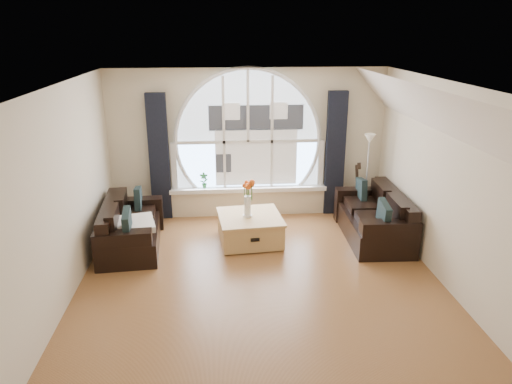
# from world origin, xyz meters

# --- Properties ---
(ground) EXTENTS (5.00, 5.50, 0.01)m
(ground) POSITION_xyz_m (0.00, 0.00, 0.00)
(ground) COLOR brown
(ground) RESTS_ON ground
(ceiling) EXTENTS (5.00, 5.50, 0.01)m
(ceiling) POSITION_xyz_m (0.00, 0.00, 2.70)
(ceiling) COLOR silver
(ceiling) RESTS_ON ground
(wall_back) EXTENTS (5.00, 0.01, 2.70)m
(wall_back) POSITION_xyz_m (0.00, 2.75, 1.35)
(wall_back) COLOR beige
(wall_back) RESTS_ON ground
(wall_front) EXTENTS (5.00, 0.01, 2.70)m
(wall_front) POSITION_xyz_m (0.00, -2.75, 1.35)
(wall_front) COLOR beige
(wall_front) RESTS_ON ground
(wall_left) EXTENTS (0.01, 5.50, 2.70)m
(wall_left) POSITION_xyz_m (-2.50, 0.00, 1.35)
(wall_left) COLOR beige
(wall_left) RESTS_ON ground
(wall_right) EXTENTS (0.01, 5.50, 2.70)m
(wall_right) POSITION_xyz_m (2.50, 0.00, 1.35)
(wall_right) COLOR beige
(wall_right) RESTS_ON ground
(attic_slope) EXTENTS (0.92, 5.50, 0.72)m
(attic_slope) POSITION_xyz_m (2.20, 0.00, 2.35)
(attic_slope) COLOR silver
(attic_slope) RESTS_ON ground
(arched_window) EXTENTS (2.60, 0.06, 2.15)m
(arched_window) POSITION_xyz_m (0.00, 2.72, 1.62)
(arched_window) COLOR silver
(arched_window) RESTS_ON wall_back
(window_sill) EXTENTS (2.90, 0.22, 0.08)m
(window_sill) POSITION_xyz_m (0.00, 2.65, 0.51)
(window_sill) COLOR white
(window_sill) RESTS_ON wall_back
(window_frame) EXTENTS (2.76, 0.08, 2.15)m
(window_frame) POSITION_xyz_m (0.00, 2.69, 1.62)
(window_frame) COLOR white
(window_frame) RESTS_ON wall_back
(neighbor_house) EXTENTS (1.70, 0.02, 1.50)m
(neighbor_house) POSITION_xyz_m (0.15, 2.71, 1.50)
(neighbor_house) COLOR silver
(neighbor_house) RESTS_ON wall_back
(curtain_left) EXTENTS (0.35, 0.12, 2.30)m
(curtain_left) POSITION_xyz_m (-1.60, 2.63, 1.15)
(curtain_left) COLOR black
(curtain_left) RESTS_ON ground
(curtain_right) EXTENTS (0.35, 0.12, 2.30)m
(curtain_right) POSITION_xyz_m (1.60, 2.63, 1.15)
(curtain_right) COLOR black
(curtain_right) RESTS_ON ground
(sofa_left) EXTENTS (0.96, 1.73, 0.74)m
(sofa_left) POSITION_xyz_m (-1.95, 1.39, 0.40)
(sofa_left) COLOR black
(sofa_left) RESTS_ON ground
(sofa_right) EXTENTS (0.95, 1.81, 0.79)m
(sofa_right) POSITION_xyz_m (2.00, 1.43, 0.40)
(sofa_right) COLOR black
(sofa_right) RESTS_ON ground
(coffee_chest) EXTENTS (1.10, 1.10, 0.49)m
(coffee_chest) POSITION_xyz_m (-0.06, 1.45, 0.25)
(coffee_chest) COLOR tan
(coffee_chest) RESTS_ON ground
(throw_blanket) EXTENTS (0.66, 0.66, 0.10)m
(throw_blanket) POSITION_xyz_m (-1.84, 1.14, 0.50)
(throw_blanket) COLOR silver
(throw_blanket) RESTS_ON sofa_left
(vase_flowers) EXTENTS (0.24, 0.24, 0.70)m
(vase_flowers) POSITION_xyz_m (-0.09, 1.43, 0.84)
(vase_flowers) COLOR white
(vase_flowers) RESTS_ON coffee_chest
(floor_lamp) EXTENTS (0.24, 0.24, 1.60)m
(floor_lamp) POSITION_xyz_m (2.10, 2.24, 0.80)
(floor_lamp) COLOR #B2B2B2
(floor_lamp) RESTS_ON ground
(guitar) EXTENTS (0.40, 0.31, 1.06)m
(guitar) POSITION_xyz_m (1.98, 2.44, 0.53)
(guitar) COLOR brown
(guitar) RESTS_ON ground
(potted_plant) EXTENTS (0.17, 0.13, 0.29)m
(potted_plant) POSITION_xyz_m (-0.82, 2.65, 0.70)
(potted_plant) COLOR #1E6023
(potted_plant) RESTS_ON window_sill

